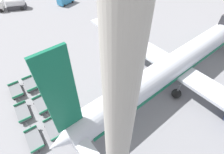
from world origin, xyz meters
The scene contains 12 objects.
ground_plane centered at (0.00, 0.00, 0.00)m, with size 500.00×500.00×0.00m, color gray.
airplane centered at (14.44, 2.31, 3.18)m, with size 39.72×42.83×13.88m.
fuel_tanker_primary centered at (-27.93, -10.04, 1.22)m, with size 5.20×7.48×2.93m.
baggage_dolly_row_near_col_a centered at (1.86, -18.81, 0.48)m, with size 3.78×1.82×0.92m.
baggage_dolly_row_near_col_b centered at (6.29, -19.31, 0.48)m, with size 3.79×1.87×0.92m.
baggage_dolly_row_near_col_c centered at (10.92, -19.54, 0.48)m, with size 3.78×1.82×0.92m.
baggage_dolly_row_mid_a_col_a centered at (1.90, -16.73, 0.48)m, with size 3.78×1.81×0.92m.
baggage_dolly_row_mid_a_col_b centered at (6.65, -16.88, 0.48)m, with size 3.75×1.72×0.92m.
baggage_dolly_row_mid_a_col_c centered at (11.01, -17.19, 0.48)m, with size 3.79×1.85×0.92m.
baggage_dolly_row_mid_b_col_a centered at (2.10, -14.18, 0.48)m, with size 3.76×1.74×0.92m.
baggage_dolly_row_mid_b_col_b centered at (6.73, -14.67, 0.48)m, with size 3.80×1.89×0.92m.
baggage_dolly_row_mid_b_col_c centered at (11.19, -15.01, 0.48)m, with size 3.75×1.72×0.92m.
Camera 1 is at (23.81, -18.14, 20.23)m, focal length 28.00 mm.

